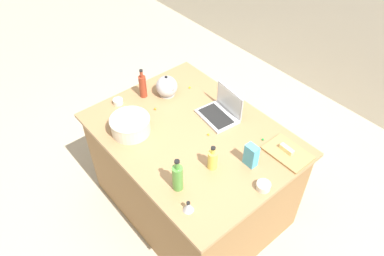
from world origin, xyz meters
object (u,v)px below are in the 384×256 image
object	(u,v)px
kitchen_timer	(188,206)
laptop	(221,111)
bottle_soy	(143,86)
kettle	(167,87)
ramekin_medium	(263,186)
cutting_board	(288,153)
bottle_oil	(213,159)
candy_bag	(251,155)
bottle_olive	(178,177)
mixing_bowl_large	(130,125)
ramekin_small	(118,102)
butter_stick_left	(287,149)

from	to	relation	value
kitchen_timer	laptop	bearing A→B (deg)	123.84
laptop	bottle_soy	world-z (taller)	bottle_soy
laptop	kitchen_timer	size ratio (longest dim) A/B	4.33
kettle	bottle_soy	bearing A→B (deg)	-123.82
laptop	ramekin_medium	size ratio (longest dim) A/B	3.58
cutting_board	ramekin_medium	world-z (taller)	ramekin_medium
bottle_oil	candy_bag	bearing A→B (deg)	55.87
ramekin_medium	kitchen_timer	bearing A→B (deg)	-111.48
cutting_board	bottle_soy	bearing A→B (deg)	-161.46
bottle_soy	bottle_olive	size ratio (longest dim) A/B	1.00
cutting_board	mixing_bowl_large	bearing A→B (deg)	-141.54
candy_bag	bottle_soy	bearing A→B (deg)	-173.22
mixing_bowl_large	kettle	distance (m)	0.51
mixing_bowl_large	kettle	bearing A→B (deg)	110.90
ramekin_small	kitchen_timer	world-z (taller)	kitchen_timer
bottle_olive	ramekin_small	distance (m)	0.99
candy_bag	laptop	bearing A→B (deg)	158.73
laptop	bottle_oil	xyz separation A→B (m)	(0.34, -0.41, 0.03)
bottle_olive	ramekin_small	size ratio (longest dim) A/B	3.23
laptop	ramekin_small	distance (m)	0.84
butter_stick_left	bottle_oil	bearing A→B (deg)	-116.31
candy_bag	bottle_oil	bearing A→B (deg)	-124.13
bottle_soy	butter_stick_left	bearing A→B (deg)	18.73
laptop	kitchen_timer	world-z (taller)	laptop
mixing_bowl_large	bottle_oil	world-z (taller)	bottle_oil
kettle	ramekin_medium	bearing A→B (deg)	-5.87
bottle_soy	cutting_board	bearing A→B (deg)	18.54
kitchen_timer	butter_stick_left	bearing A→B (deg)	84.41
mixing_bowl_large	bottle_olive	size ratio (longest dim) A/B	1.15
butter_stick_left	ramekin_medium	world-z (taller)	butter_stick_left
kitchen_timer	candy_bag	size ratio (longest dim) A/B	0.45
bottle_oil	bottle_soy	bearing A→B (deg)	174.70
ramekin_small	candy_bag	size ratio (longest dim) A/B	0.47
cutting_board	butter_stick_left	bearing A→B (deg)	180.00
bottle_oil	laptop	bearing A→B (deg)	130.23
bottle_olive	butter_stick_left	size ratio (longest dim) A/B	2.37
butter_stick_left	cutting_board	bearing A→B (deg)	0.00
kettle	kitchen_timer	bearing A→B (deg)	-30.96
bottle_oil	ramekin_small	distance (m)	1.00
butter_stick_left	bottle_olive	bearing A→B (deg)	-108.27
cutting_board	butter_stick_left	distance (m)	0.03
laptop	bottle_soy	xyz separation A→B (m)	(-0.60, -0.32, 0.06)
mixing_bowl_large	ramekin_medium	bearing A→B (deg)	19.80
bottle_soy	kettle	distance (m)	0.20
bottle_soy	butter_stick_left	distance (m)	1.25
kettle	bottle_olive	bearing A→B (deg)	-33.27
bottle_soy	cutting_board	world-z (taller)	bottle_soy
cutting_board	ramekin_small	xyz separation A→B (m)	(-1.25, -0.62, 0.01)
butter_stick_left	ramekin_small	xyz separation A→B (m)	(-1.23, -0.62, -0.02)
cutting_board	ramekin_medium	bearing A→B (deg)	-75.69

